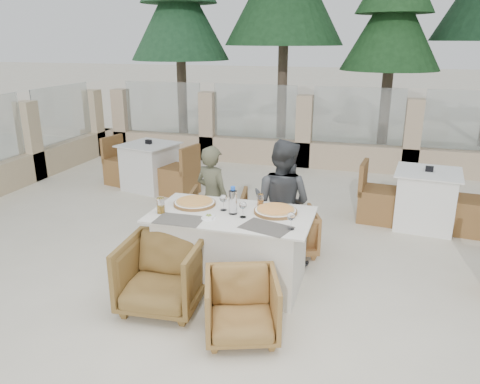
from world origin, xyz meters
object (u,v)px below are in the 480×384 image
(pizza_left, at_px, (195,202))
(wine_glass_centre, at_px, (223,202))
(diner_left, at_px, (213,198))
(diner_right, at_px, (282,203))
(wine_glass_near, at_px, (243,208))
(pizza_right, at_px, (276,210))
(armchair_near_right, at_px, (242,306))
(armchair_near_left, at_px, (162,274))
(wine_glass_corner, at_px, (291,220))
(water_bottle, at_px, (233,200))
(armchair_far_right, at_px, (291,231))
(armchair_far_left, at_px, (217,216))
(beer_glass_left, at_px, (161,206))
(dining_table, at_px, (232,249))
(bg_table_b, at_px, (425,199))
(bg_table_a, at_px, (150,166))
(beer_glass_right, at_px, (260,200))
(olive_dish, at_px, (209,217))

(pizza_left, relative_size, wine_glass_centre, 2.38)
(diner_left, xyz_separation_m, diner_right, (0.85, -0.15, 0.08))
(wine_glass_near, bearing_deg, pizza_right, 37.19)
(armchair_near_right, height_order, diner_left, diner_left)
(armchair_near_left, bearing_deg, wine_glass_corner, 14.06)
(water_bottle, height_order, armchair_near_right, water_bottle)
(armchair_far_right, bearing_deg, armchair_far_left, -26.23)
(wine_glass_centre, xyz_separation_m, armchair_near_left, (-0.38, -0.68, -0.53))
(wine_glass_centre, height_order, beer_glass_left, wine_glass_centre)
(pizza_right, xyz_separation_m, armchair_near_left, (-0.90, -0.75, -0.46))
(dining_table, height_order, armchair_far_right, dining_table)
(pizza_left, height_order, pizza_right, pizza_left)
(dining_table, bearing_deg, wine_glass_centre, 148.19)
(bg_table_b, bearing_deg, beer_glass_left, -132.63)
(armchair_far_left, bearing_deg, dining_table, 106.47)
(wine_glass_centre, bearing_deg, wine_glass_corner, -22.00)
(water_bottle, distance_m, bg_table_b, 3.03)
(armchair_near_left, bearing_deg, bg_table_b, 43.97)
(bg_table_a, bearing_deg, diner_left, -33.80)
(pizza_left, relative_size, armchair_far_left, 0.61)
(beer_glass_left, distance_m, bg_table_b, 3.63)
(beer_glass_left, relative_size, armchair_far_left, 0.22)
(wine_glass_near, distance_m, armchair_far_left, 1.34)
(water_bottle, distance_m, diner_left, 0.95)
(armchair_far_left, distance_m, diner_left, 0.38)
(beer_glass_right, distance_m, diner_right, 0.38)
(dining_table, height_order, pizza_left, pizza_left)
(water_bottle, bearing_deg, wine_glass_centre, 150.54)
(pizza_left, bearing_deg, armchair_far_right, 40.70)
(water_bottle, xyz_separation_m, armchair_far_left, (-0.51, 0.99, -0.59))
(beer_glass_right, bearing_deg, wine_glass_corner, -51.89)
(bg_table_a, bearing_deg, wine_glass_near, -35.72)
(olive_dish, xyz_separation_m, armchair_near_right, (0.52, -0.65, -0.51))
(armchair_far_left, distance_m, bg_table_b, 2.79)
(olive_dish, height_order, armchair_near_right, olive_dish)
(armchair_far_right, xyz_separation_m, diner_left, (-0.92, -0.14, 0.36))
(armchair_near_left, height_order, diner_right, diner_right)
(dining_table, distance_m, diner_right, 0.79)
(pizza_left, relative_size, diner_left, 0.35)
(dining_table, bearing_deg, olive_dish, -130.31)
(pizza_left, bearing_deg, bg_table_a, 125.60)
(wine_glass_centre, xyz_separation_m, armchair_far_right, (0.55, 0.84, -0.59))
(pizza_right, bearing_deg, diner_right, 94.03)
(pizza_right, height_order, armchair_far_left, pizza_right)
(bg_table_b, bearing_deg, water_bottle, -126.32)
(dining_table, xyz_separation_m, pizza_left, (-0.45, 0.14, 0.41))
(wine_glass_centre, bearing_deg, olive_dish, -103.42)
(armchair_far_right, distance_m, diner_left, 1.00)
(beer_glass_right, relative_size, diner_right, 0.09)
(wine_glass_centre, distance_m, wine_glass_near, 0.28)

